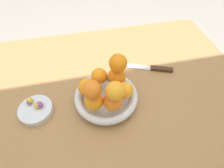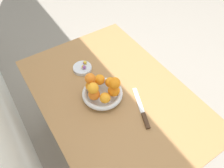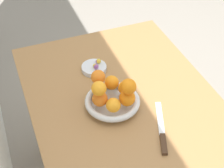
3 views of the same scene
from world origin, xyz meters
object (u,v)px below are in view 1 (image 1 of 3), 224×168
Objects in this scene: orange_1 at (113,102)px; knife at (147,68)px; orange_8 at (92,89)px; candy_ball_1 at (30,101)px; orange_2 at (125,90)px; orange_3 at (117,76)px; orange_6 at (116,91)px; candy_dish at (36,110)px; orange_7 at (118,63)px; orange_0 at (94,101)px; orange_5 at (87,87)px; orange_4 at (99,77)px; candy_ball_0 at (40,105)px; candy_ball_2 at (37,106)px; dining_table at (108,100)px; candy_ball_3 at (29,102)px; fruit_bowl at (106,97)px.

orange_1 reaches higher than knife.
orange_8 reaches higher than candy_ball_1.
orange_8 is at bearing 11.00° from orange_2.
orange_6 is (0.03, 0.10, 0.06)m from orange_3.
candy_dish is 0.32m from orange_7.
orange_0 is 1.03× the size of orange_5.
candy_dish is at bearing 12.73° from orange_4.
orange_7 is 0.29m from candy_ball_0.
orange_7 is 2.98× the size of candy_ball_2.
orange_0 reaches higher than orange_2.
dining_table is 0.21m from knife.
candy_ball_3 is at bearing 3.01° from orange_7.
orange_2 reaches higher than knife.
orange_4 is at bearing -46.72° from orange_2.
candy_ball_2 is (-0.01, -0.00, 0.02)m from candy_dish.
orange_1 is 0.12m from orange_4.
orange_8 is at bearing 160.83° from candy_ball_1.
candy_ball_0 is (0.23, -0.06, -0.04)m from orange_1.
orange_5 reaches higher than knife.
orange_4 is 0.98× the size of orange_5.
orange_8 reaches higher than orange_3.
orange_6 is at bearing 105.19° from orange_4.
candy_ball_0 is 1.06× the size of candy_ball_2.
orange_1 is 1.08× the size of orange_8.
orange_0 is 0.11m from orange_2.
orange_7 is 0.24× the size of knife.
candy_ball_3 is (0.31, 0.02, -0.10)m from orange_7.
orange_1 is 0.10m from orange_3.
orange_1 reaches higher than fruit_bowl.
orange_2 reaches higher than candy_dish.
orange_6 is 2.82× the size of candy_ball_2.
orange_5 is 0.13m from orange_6.
orange_3 reaches higher than dining_table.
orange_4 is 2.67× the size of candy_ball_0.
orange_1 is at bearing -27.18° from orange_6.
orange_0 reaches higher than candy_dish.
candy_ball_1 is (0.24, 0.02, -0.04)m from orange_4.
orange_2 is 0.94× the size of orange_7.
candy_dish is 2.00× the size of orange_8.
orange_8 is (-0.01, 0.06, 0.06)m from orange_5.
orange_5 is at bearing -76.32° from orange_0.
orange_8 is 2.60× the size of candy_ball_0.
orange_3 reaches higher than orange_2.
orange_5 is 2.69× the size of candy_ball_1.
orange_4 is 0.06m from orange_5.
fruit_bowl is 3.65× the size of orange_0.
orange_6 is at bearing 163.62° from orange_8.
orange_7 is 2.77× the size of candy_ball_1.
candy_dish is at bearing 7.67° from orange_7.
candy_ball_2 is at bearing 12.79° from orange_4.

